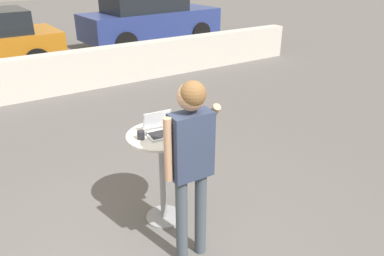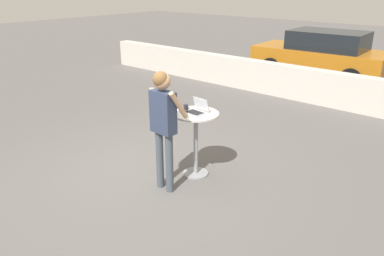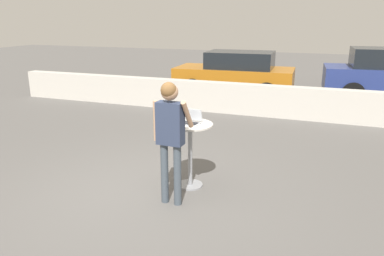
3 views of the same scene
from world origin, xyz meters
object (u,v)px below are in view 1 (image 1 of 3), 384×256
at_px(laptop, 161,129).
at_px(parked_car_further_down, 150,18).
at_px(cafe_table, 162,162).
at_px(coffee_mug, 141,135).
at_px(standing_person, 191,152).

distance_m(laptop, parked_car_further_down, 8.87).
height_order(cafe_table, parked_car_further_down, parked_car_further_down).
bearing_deg(cafe_table, laptop, 75.26).
xyz_separation_m(laptop, coffee_mug, (-0.22, -0.00, -0.01)).
bearing_deg(laptop, coffee_mug, -179.23).
relative_size(cafe_table, standing_person, 0.58).
height_order(cafe_table, standing_person, standing_person).
bearing_deg(parked_car_further_down, standing_person, -114.79).
relative_size(coffee_mug, parked_car_further_down, 0.02).
height_order(coffee_mug, standing_person, standing_person).
xyz_separation_m(cafe_table, coffee_mug, (-0.21, 0.01, 0.36)).
height_order(laptop, coffee_mug, laptop).
bearing_deg(laptop, cafe_table, -104.74).
bearing_deg(coffee_mug, parked_car_further_down, 62.52).
bearing_deg(cafe_table, standing_person, -94.81).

